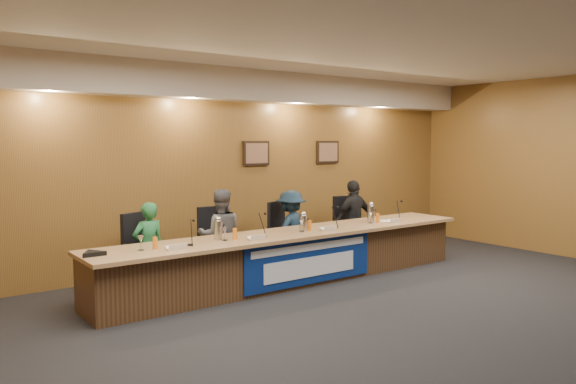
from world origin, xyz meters
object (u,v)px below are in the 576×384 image
object	(u,v)px
office_chair_b	(217,248)
office_chair_a	(146,257)
speakerphone	(93,254)
panelist_b	(220,235)
panelist_c	(291,230)
banner	(310,261)
carafe_left	(218,230)
carafe_right	(371,214)
carafe_mid	(303,223)
office_chair_c	(287,238)
panelist_a	(148,248)
dais_body	(293,258)
office_chair_d	(350,230)
panelist_d	(354,219)

from	to	relation	value
office_chair_b	office_chair_a	bearing A→B (deg)	-176.07
speakerphone	panelist_b	bearing A→B (deg)	18.91
panelist_c	office_chair_a	xyz separation A→B (m)	(-2.41, 0.10, -0.16)
banner	speakerphone	xyz separation A→B (m)	(-2.90, 0.39, 0.40)
carafe_left	carafe_right	xyz separation A→B (m)	(2.79, -0.05, 0.00)
carafe_left	carafe_mid	world-z (taller)	carafe_left
speakerphone	carafe_left	bearing A→B (deg)	1.81
banner	carafe_left	xyz separation A→B (m)	(-1.22, 0.44, 0.50)
banner	panelist_c	world-z (taller)	panelist_c
office_chair_c	speakerphone	distance (m)	3.48
carafe_left	speakerphone	distance (m)	1.67
panelist_a	speakerphone	world-z (taller)	panelist_a
dais_body	office_chair_a	distance (m)	2.09
panelist_b	office_chair_c	bearing A→B (deg)	-152.80
dais_body	carafe_mid	bearing A→B (deg)	-19.79
office_chair_c	speakerphone	world-z (taller)	speakerphone
panelist_b	office_chair_a	bearing A→B (deg)	17.66
panelist_a	panelist_c	distance (m)	2.41
panelist_b	carafe_right	xyz separation A→B (m)	(2.39, -0.71, 0.20)
office_chair_b	panelist_b	bearing A→B (deg)	-86.07
office_chair_a	panelist_c	bearing A→B (deg)	-25.42
banner	panelist_c	bearing A→B (deg)	66.36
carafe_mid	panelist_c	bearing A→B (deg)	66.10
office_chair_c	carafe_left	distance (m)	1.91
panelist_b	panelist_c	world-z (taller)	panelist_b
office_chair_d	carafe_mid	world-z (taller)	carafe_mid
panelist_a	carafe_right	xyz separation A→B (m)	(3.50, -0.71, 0.26)
office_chair_c	panelist_b	bearing A→B (deg)	165.43
banner	office_chair_d	distance (m)	2.21
panelist_b	carafe_mid	bearing A→B (deg)	165.60
panelist_c	office_chair_b	size ratio (longest dim) A/B	2.65
panelist_c	banner	bearing A→B (deg)	54.69
carafe_right	panelist_d	bearing A→B (deg)	67.55
panelist_b	carafe_mid	xyz separation A→B (m)	(0.97, -0.74, 0.18)
banner	panelist_c	distance (m)	1.23
carafe_mid	speakerphone	xyz separation A→B (m)	(-3.05, 0.03, -0.09)
carafe_mid	panelist_d	bearing A→B (deg)	23.39
panelist_b	carafe_right	bearing A→B (deg)	-173.68
panelist_d	banner	bearing A→B (deg)	29.25
banner	panelist_b	bearing A→B (deg)	126.72
panelist_a	carafe_mid	size ratio (longest dim) A/B	5.54
office_chair_b	carafe_right	size ratio (longest dim) A/B	1.82
office_chair_b	carafe_right	distance (m)	2.55
office_chair_b	office_chair_d	world-z (taller)	same
speakerphone	banner	bearing A→B (deg)	-7.60
panelist_c	office_chair_b	distance (m)	1.31
panelist_d	office_chair_c	bearing A→B (deg)	-5.45
dais_body	panelist_b	xyz separation A→B (m)	(-0.82, 0.68, 0.33)
panelist_c	carafe_mid	world-z (taller)	panelist_c
office_chair_b	dais_body	bearing A→B (deg)	-39.78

